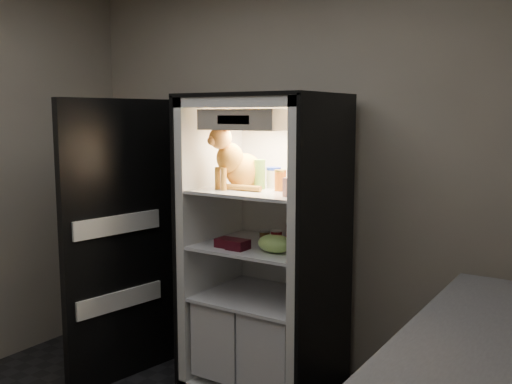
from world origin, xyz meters
TOP-DOWN VIEW (x-y plane):
  - room_shell at (0.00, 0.00)m, footprint 3.60×3.60m
  - refrigerator at (0.00, 1.38)m, footprint 0.90×0.72m
  - fridge_door at (-0.85, 0.95)m, footprint 0.20×0.87m
  - tabby_cat at (-0.16, 1.28)m, footprint 0.36×0.42m
  - parmesan_shaker at (-0.02, 1.33)m, footprint 0.07×0.07m
  - mayo_tub at (0.02, 1.44)m, footprint 0.09×0.09m
  - salsa_jar at (0.13, 1.33)m, footprint 0.07×0.07m
  - pepper_jar at (0.28, 1.44)m, footprint 0.13×0.13m
  - cream_carton at (0.30, 1.16)m, footprint 0.06×0.06m
  - soda_can_a at (0.15, 1.43)m, footprint 0.07×0.07m
  - soda_can_b at (0.25, 1.39)m, footprint 0.07×0.07m
  - soda_can_c at (0.17, 1.22)m, footprint 0.07×0.07m
  - condiment_jar at (0.01, 1.34)m, footprint 0.06×0.06m
  - grape_bag at (0.18, 1.19)m, footprint 0.22×0.16m
  - berry_box_left at (-0.15, 1.15)m, footprint 0.11×0.11m
  - berry_box_right at (-0.05, 1.14)m, footprint 0.12×0.12m

SIDE VIEW (x-z plane):
  - refrigerator at x=0.00m, z-range -0.15..1.73m
  - fridge_door at x=-0.85m, z-range -0.01..1.84m
  - berry_box_left at x=-0.15m, z-range 0.94..0.99m
  - berry_box_right at x=-0.05m, z-range 0.94..1.00m
  - condiment_jar at x=0.01m, z-range 0.94..1.03m
  - grape_bag at x=0.18m, z-range 0.94..1.05m
  - soda_can_b at x=0.25m, z-range 0.94..1.06m
  - soda_can_c at x=0.17m, z-range 0.94..1.07m
  - soda_can_a at x=0.15m, z-range 0.94..1.07m
  - cream_carton at x=0.30m, z-range 1.29..1.40m
  - salsa_jar at x=0.13m, z-range 1.29..1.42m
  - mayo_tub at x=0.02m, z-range 1.29..1.42m
  - parmesan_shaker at x=-0.02m, z-range 1.29..1.47m
  - pepper_jar at x=0.28m, z-range 1.29..1.51m
  - tabby_cat at x=-0.16m, z-range 1.24..1.66m
  - room_shell at x=0.00m, z-range -0.18..3.42m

